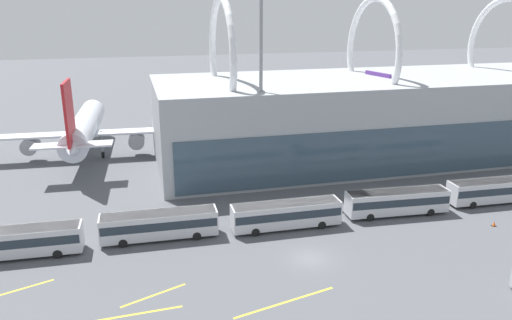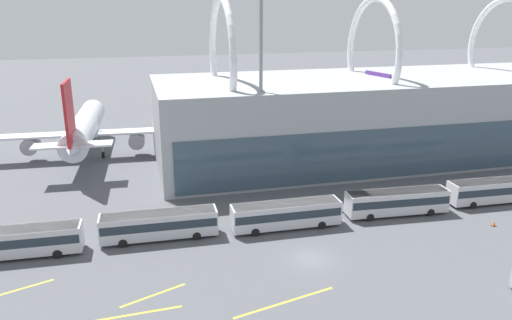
# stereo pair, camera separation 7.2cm
# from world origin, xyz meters

# --- Properties ---
(ground_plane) EXTENTS (440.00, 440.00, 0.00)m
(ground_plane) POSITION_xyz_m (0.00, 0.00, 0.00)
(ground_plane) COLOR #515459
(airliner_at_gate_near) EXTENTS (32.02, 34.07, 15.47)m
(airliner_at_gate_near) POSITION_xyz_m (-25.91, 44.54, 5.30)
(airliner_at_gate_near) COLOR silver
(airliner_at_gate_near) RESTS_ON ground_plane
(airliner_at_gate_far) EXTENTS (42.82, 41.31, 14.83)m
(airliner_at_gate_far) POSITION_xyz_m (20.92, 49.10, 4.98)
(airliner_at_gate_far) COLOR silver
(airliner_at_gate_far) RESTS_ON ground_plane
(shuttle_bus_0) EXTENTS (13.50, 3.23, 3.26)m
(shuttle_bus_0) POSITION_xyz_m (-30.53, 8.20, 1.92)
(shuttle_bus_0) COLOR silver
(shuttle_bus_0) RESTS_ON ground_plane
(shuttle_bus_1) EXTENTS (13.48, 3.14, 3.26)m
(shuttle_bus_1) POSITION_xyz_m (-15.38, 8.81, 1.92)
(shuttle_bus_1) COLOR silver
(shuttle_bus_1) RESTS_ON ground_plane
(shuttle_bus_2) EXTENTS (13.44, 2.96, 3.26)m
(shuttle_bus_2) POSITION_xyz_m (-0.23, 7.97, 1.92)
(shuttle_bus_2) COLOR silver
(shuttle_bus_2) RESTS_ON ground_plane
(shuttle_bus_3) EXTENTS (13.56, 3.59, 3.26)m
(shuttle_bus_3) POSITION_xyz_m (14.92, 8.32, 1.92)
(shuttle_bus_3) COLOR silver
(shuttle_bus_3) RESTS_ON ground_plane
(shuttle_bus_4) EXTENTS (13.51, 3.29, 3.26)m
(shuttle_bus_4) POSITION_xyz_m (30.07, 8.68, 1.92)
(shuttle_bus_4) COLOR silver
(shuttle_bus_4) RESTS_ON ground_plane
(floodlight_mast) EXTENTS (2.63, 2.63, 31.78)m
(floodlight_mast) POSITION_xyz_m (0.67, 23.53, 21.20)
(floodlight_mast) COLOR gray
(floodlight_mast) RESTS_ON ground_plane
(lane_stripe_0) EXTENTS (6.27, 2.75, 0.01)m
(lane_stripe_0) POSITION_xyz_m (-16.78, -3.08, 0.00)
(lane_stripe_0) COLOR yellow
(lane_stripe_0) RESTS_ON ground_plane
(lane_stripe_1) EXTENTS (6.41, 1.05, 0.01)m
(lane_stripe_1) POSITION_xyz_m (-14.93, 8.95, 0.00)
(lane_stripe_1) COLOR yellow
(lane_stripe_1) RESTS_ON ground_plane
(lane_stripe_2) EXTENTS (7.68, 3.08, 0.01)m
(lane_stripe_2) POSITION_xyz_m (-30.10, 0.81, 0.00)
(lane_stripe_2) COLOR yellow
(lane_stripe_2) RESTS_ON ground_plane
(lane_stripe_3) EXTENTS (10.36, 2.73, 0.01)m
(lane_stripe_3) POSITION_xyz_m (-5.08, -7.24, 0.00)
(lane_stripe_3) COLOR yellow
(lane_stripe_3) RESTS_ON ground_plane
(lane_stripe_5) EXTENTS (7.85, 0.61, 0.01)m
(lane_stripe_5) POSITION_xyz_m (-18.30, -5.71, 0.00)
(lane_stripe_5) COLOR yellow
(lane_stripe_5) RESTS_ON ground_plane
(traffic_cone_0) EXTENTS (0.54, 0.54, 0.59)m
(traffic_cone_0) POSITION_xyz_m (24.88, 2.13, 0.29)
(traffic_cone_0) COLOR black
(traffic_cone_0) RESTS_ON ground_plane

